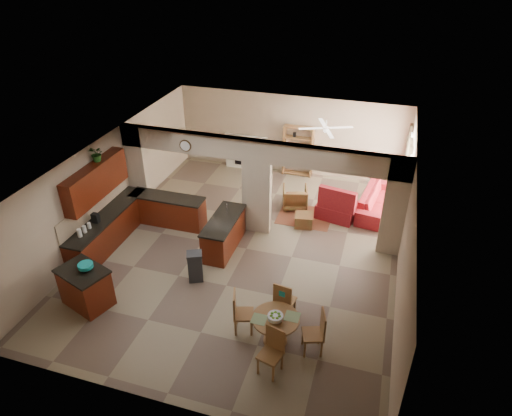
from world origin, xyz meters
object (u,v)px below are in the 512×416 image
(kitchen_island, at_px, (86,287))
(sofa, at_px, (379,201))
(dining_table, at_px, (276,325))
(armchair, at_px, (295,197))

(kitchen_island, bearing_deg, sofa, 64.32)
(dining_table, distance_m, armchair, 5.61)
(kitchen_island, relative_size, dining_table, 1.32)
(kitchen_island, xyz_separation_m, dining_table, (4.46, 0.13, -0.02))
(kitchen_island, bearing_deg, dining_table, 20.89)
(sofa, height_order, armchair, sofa)
(sofa, relative_size, armchair, 3.13)
(kitchen_island, xyz_separation_m, sofa, (6.16, 6.18, -0.14))
(kitchen_island, relative_size, armchair, 1.71)
(kitchen_island, height_order, dining_table, kitchen_island)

